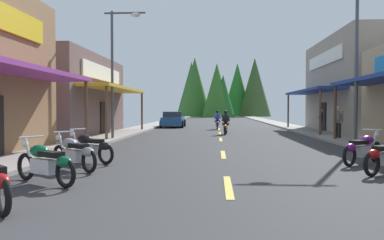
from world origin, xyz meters
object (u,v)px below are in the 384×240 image
at_px(streetlamp_right, 349,43).
at_px(rider_cruising_trailing, 217,121).
at_px(motorcycle_parked_left_2, 74,152).
at_px(motorcycle_parked_left_1, 45,162).
at_px(pedestrian_browsing, 338,120).
at_px(parked_car_curbside, 173,120).
at_px(streetlamp_left, 118,57).
at_px(rider_cruising_lead, 226,124).
at_px(motorcycle_parked_left_3, 89,147).
at_px(pedestrian_waiting, 321,120).
at_px(motorcycle_parked_right_3, 363,148).

xyz_separation_m(streetlamp_right, rider_cruising_trailing, (-5.52, 14.01, -3.80)).
bearing_deg(motorcycle_parked_left_2, motorcycle_parked_left_1, 130.86).
bearing_deg(pedestrian_browsing, motorcycle_parked_left_1, 10.49).
distance_m(motorcycle_parked_left_1, rider_cruising_trailing, 22.87).
relative_size(motorcycle_parked_left_2, parked_car_curbside, 0.40).
xyz_separation_m(streetlamp_left, rider_cruising_lead, (5.75, 4.88, -3.69)).
xyz_separation_m(motorcycle_parked_left_3, pedestrian_waiting, (10.26, 12.17, 0.48)).
xyz_separation_m(motorcycle_parked_left_2, pedestrian_waiting, (10.19, 13.62, 0.48)).
bearing_deg(motorcycle_parked_left_1, streetlamp_left, -50.78).
relative_size(motorcycle_parked_left_3, rider_cruising_lead, 0.88).
bearing_deg(rider_cruising_lead, motorcycle_parked_left_3, 165.93).
relative_size(motorcycle_parked_left_1, motorcycle_parked_left_3, 0.98).
xyz_separation_m(motorcycle_parked_left_2, rider_cruising_lead, (4.45, 14.62, 0.17)).
bearing_deg(parked_car_curbside, motorcycle_parked_right_3, -160.95).
bearing_deg(motorcycle_parked_right_3, pedestrian_browsing, 35.92).
relative_size(pedestrian_browsing, pedestrian_waiting, 1.07).
height_order(motorcycle_parked_left_1, parked_car_curbside, parked_car_curbside).
distance_m(motorcycle_parked_left_3, pedestrian_browsing, 13.88).
bearing_deg(streetlamp_left, motorcycle_parked_left_1, -83.23).
height_order(motorcycle_parked_left_3, rider_cruising_trailing, rider_cruising_trailing).
bearing_deg(motorcycle_parked_left_1, rider_cruising_trailing, -67.28).
height_order(motorcycle_parked_left_3, parked_car_curbside, parked_car_curbside).
bearing_deg(motorcycle_parked_left_3, parked_car_curbside, -59.36).
bearing_deg(streetlamp_right, streetlamp_left, 163.94).
relative_size(motorcycle_parked_left_2, pedestrian_waiting, 1.04).
height_order(rider_cruising_trailing, pedestrian_waiting, pedestrian_waiting).
distance_m(motorcycle_parked_left_2, pedestrian_browsing, 14.83).
bearing_deg(motorcycle_parked_left_1, pedestrian_waiting, -90.64).
height_order(streetlamp_right, motorcycle_parked_left_1, streetlamp_right).
distance_m(streetlamp_right, motorcycle_parked_left_1, 13.29).
xyz_separation_m(motorcycle_parked_right_3, parked_car_curbside, (-8.19, 22.57, 0.20)).
relative_size(streetlamp_right, rider_cruising_lead, 3.24).
bearing_deg(parked_car_curbside, pedestrian_browsing, -143.44).
bearing_deg(motorcycle_parked_right_3, parked_car_curbside, 69.07).
height_order(streetlamp_right, pedestrian_browsing, streetlamp_right).
relative_size(streetlamp_left, rider_cruising_lead, 3.15).
bearing_deg(rider_cruising_trailing, pedestrian_waiting, -137.77).
bearing_deg(motorcycle_parked_left_1, pedestrian_browsing, -96.72).
bearing_deg(motorcycle_parked_left_2, pedestrian_waiting, -88.26).
height_order(streetlamp_right, rider_cruising_lead, streetlamp_right).
relative_size(motorcycle_parked_right_3, motorcycle_parked_left_2, 0.97).
bearing_deg(motorcycle_parked_left_3, rider_cruising_trailing, -71.05).
relative_size(rider_cruising_trailing, pedestrian_waiting, 1.28).
relative_size(motorcycle_parked_right_3, motorcycle_parked_left_1, 0.91).
bearing_deg(motorcycle_parked_right_3, rider_cruising_trailing, 61.62).
relative_size(motorcycle_parked_right_3, rider_cruising_lead, 0.79).
distance_m(motorcycle_parked_right_3, motorcycle_parked_left_2, 8.32).
xyz_separation_m(streetlamp_right, motorcycle_parked_left_1, (-9.39, -8.53, -3.97)).
bearing_deg(pedestrian_browsing, streetlamp_right, 37.89).
bearing_deg(parked_car_curbside, motorcycle_parked_left_3, 178.98).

